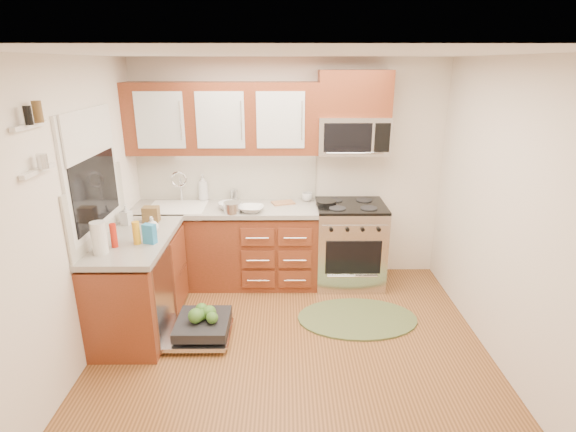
{
  "coord_description": "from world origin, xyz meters",
  "views": [
    {
      "loc": [
        -0.05,
        -3.32,
        2.44
      ],
      "look_at": [
        -0.03,
        0.85,
        1.01
      ],
      "focal_mm": 28.0,
      "sensor_mm": 36.0,
      "label": 1
    }
  ],
  "objects_px": {
    "range": "(349,244)",
    "paper_towel_roll": "(99,238)",
    "stock_pot": "(233,208)",
    "upper_cabinets": "(222,118)",
    "microwave": "(353,135)",
    "dishwasher": "(199,328)",
    "bowl_a": "(252,209)",
    "bowl_b": "(229,206)",
    "rug": "(357,318)",
    "sink": "(178,218)",
    "skillet": "(326,202)",
    "cup": "(307,197)",
    "cutting_board": "(283,203)"
  },
  "relations": [
    {
      "from": "rug",
      "to": "sink",
      "type": "bearing_deg",
      "value": 156.9
    },
    {
      "from": "range",
      "to": "bowl_b",
      "type": "xyz_separation_m",
      "value": [
        -1.34,
        -0.09,
        0.49
      ]
    },
    {
      "from": "range",
      "to": "stock_pot",
      "type": "height_order",
      "value": "stock_pot"
    },
    {
      "from": "upper_cabinets",
      "to": "paper_towel_roll",
      "type": "xyz_separation_m",
      "value": [
        -0.88,
        -1.42,
        -0.81
      ]
    },
    {
      "from": "stock_pot",
      "to": "paper_towel_roll",
      "type": "xyz_separation_m",
      "value": [
        -0.99,
        -1.06,
        0.08
      ]
    },
    {
      "from": "dishwasher",
      "to": "rug",
      "type": "height_order",
      "value": "dishwasher"
    },
    {
      "from": "skillet",
      "to": "paper_towel_roll",
      "type": "relative_size",
      "value": 0.83
    },
    {
      "from": "skillet",
      "to": "cup",
      "type": "xyz_separation_m",
      "value": [
        -0.2,
        0.21,
        0.0
      ]
    },
    {
      "from": "skillet",
      "to": "microwave",
      "type": "bearing_deg",
      "value": 22.61
    },
    {
      "from": "sink",
      "to": "microwave",
      "type": "bearing_deg",
      "value": 3.85
    },
    {
      "from": "cutting_board",
      "to": "stock_pot",
      "type": "bearing_deg",
      "value": -148.34
    },
    {
      "from": "microwave",
      "to": "skillet",
      "type": "relative_size",
      "value": 3.35
    },
    {
      "from": "skillet",
      "to": "cutting_board",
      "type": "distance_m",
      "value": 0.49
    },
    {
      "from": "microwave",
      "to": "stock_pot",
      "type": "relative_size",
      "value": 3.95
    },
    {
      "from": "bowl_b",
      "to": "stock_pot",
      "type": "bearing_deg",
      "value": -68.06
    },
    {
      "from": "dishwasher",
      "to": "skillet",
      "type": "distance_m",
      "value": 1.91
    },
    {
      "from": "paper_towel_roll",
      "to": "cutting_board",
      "type": "bearing_deg",
      "value": 42.49
    },
    {
      "from": "upper_cabinets",
      "to": "cup",
      "type": "distance_m",
      "value": 1.29
    },
    {
      "from": "stock_pot",
      "to": "bowl_a",
      "type": "bearing_deg",
      "value": 8.57
    },
    {
      "from": "upper_cabinets",
      "to": "microwave",
      "type": "xyz_separation_m",
      "value": [
        1.41,
        -0.02,
        -0.18
      ]
    },
    {
      "from": "range",
      "to": "dishwasher",
      "type": "height_order",
      "value": "range"
    },
    {
      "from": "range",
      "to": "paper_towel_roll",
      "type": "distance_m",
      "value": 2.68
    },
    {
      "from": "upper_cabinets",
      "to": "cutting_board",
      "type": "distance_m",
      "value": 1.14
    },
    {
      "from": "microwave",
      "to": "bowl_b",
      "type": "distance_m",
      "value": 1.55
    },
    {
      "from": "upper_cabinets",
      "to": "bowl_a",
      "type": "distance_m",
      "value": 1.02
    },
    {
      "from": "cutting_board",
      "to": "cup",
      "type": "xyz_separation_m",
      "value": [
        0.28,
        0.09,
        0.04
      ]
    },
    {
      "from": "skillet",
      "to": "rug",
      "type": "bearing_deg",
      "value": -72.14
    },
    {
      "from": "rug",
      "to": "paper_towel_roll",
      "type": "relative_size",
      "value": 4.34
    },
    {
      "from": "microwave",
      "to": "cup",
      "type": "height_order",
      "value": "microwave"
    },
    {
      "from": "upper_cabinets",
      "to": "microwave",
      "type": "distance_m",
      "value": 1.42
    },
    {
      "from": "dishwasher",
      "to": "bowl_b",
      "type": "distance_m",
      "value": 1.37
    },
    {
      "from": "upper_cabinets",
      "to": "microwave",
      "type": "relative_size",
      "value": 2.7
    },
    {
      "from": "stock_pot",
      "to": "cutting_board",
      "type": "xyz_separation_m",
      "value": [
        0.54,
        0.33,
        -0.05
      ]
    },
    {
      "from": "upper_cabinets",
      "to": "range",
      "type": "distance_m",
      "value": 1.99
    },
    {
      "from": "stock_pot",
      "to": "paper_towel_roll",
      "type": "relative_size",
      "value": 0.7
    },
    {
      "from": "sink",
      "to": "skillet",
      "type": "distance_m",
      "value": 1.66
    },
    {
      "from": "microwave",
      "to": "dishwasher",
      "type": "height_order",
      "value": "microwave"
    },
    {
      "from": "upper_cabinets",
      "to": "bowl_b",
      "type": "height_order",
      "value": "upper_cabinets"
    },
    {
      "from": "rug",
      "to": "bowl_a",
      "type": "height_order",
      "value": "bowl_a"
    },
    {
      "from": "upper_cabinets",
      "to": "sink",
      "type": "height_order",
      "value": "upper_cabinets"
    },
    {
      "from": "microwave",
      "to": "dishwasher",
      "type": "bearing_deg",
      "value": -140.93
    },
    {
      "from": "range",
      "to": "microwave",
      "type": "relative_size",
      "value": 1.25
    },
    {
      "from": "bowl_b",
      "to": "paper_towel_roll",
      "type": "bearing_deg",
      "value": -128.27
    },
    {
      "from": "upper_cabinets",
      "to": "cutting_board",
      "type": "xyz_separation_m",
      "value": [
        0.65,
        -0.02,
        -0.94
      ]
    },
    {
      "from": "microwave",
      "to": "bowl_a",
      "type": "bearing_deg",
      "value": -164.67
    },
    {
      "from": "upper_cabinets",
      "to": "dishwasher",
      "type": "relative_size",
      "value": 2.93
    },
    {
      "from": "skillet",
      "to": "upper_cabinets",
      "type": "bearing_deg",
      "value": 172.82
    },
    {
      "from": "microwave",
      "to": "paper_towel_roll",
      "type": "relative_size",
      "value": 2.76
    },
    {
      "from": "stock_pot",
      "to": "bowl_a",
      "type": "relative_size",
      "value": 0.75
    },
    {
      "from": "stock_pot",
      "to": "upper_cabinets",
      "type": "bearing_deg",
      "value": 107.5
    }
  ]
}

